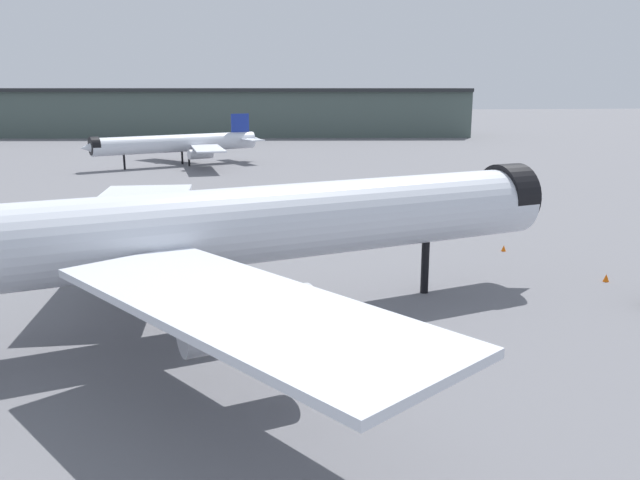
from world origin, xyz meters
name	(u,v)px	position (x,y,z in m)	size (l,w,h in m)	color
ground	(249,338)	(0.00, 0.00, 0.00)	(900.00, 900.00, 0.00)	slate
airliner_near_gate	(224,229)	(-1.60, 2.96, 7.27)	(59.16, 52.75, 16.51)	silver
airliner_far_taxiway	(178,144)	(-14.87, 104.35, 4.91)	(39.18, 35.31, 11.14)	silver
terminal_building	(113,111)	(-46.82, 199.33, 8.58)	(248.70, 52.15, 30.95)	#475651
traffic_cone_near_nose	(504,248)	(27.51, 21.78, 0.33)	(0.53, 0.53, 0.66)	#F2600C
traffic_cone_wingtip	(606,278)	(32.45, 9.96, 0.35)	(0.57, 0.57, 0.71)	#F2600C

